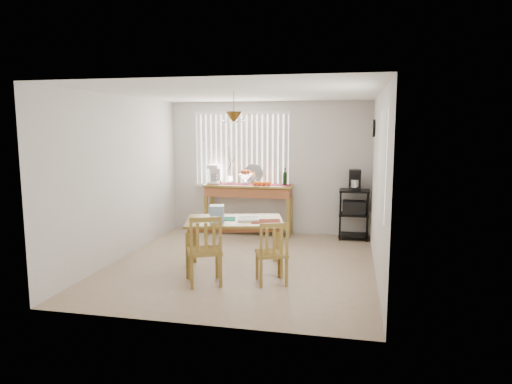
% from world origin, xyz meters
% --- Properties ---
extents(ground, '(4.00, 4.50, 0.01)m').
position_xyz_m(ground, '(0.00, 0.00, -0.01)').
color(ground, tan).
extents(room_shell, '(4.20, 4.70, 2.70)m').
position_xyz_m(room_shell, '(0.00, 0.02, 1.69)').
color(room_shell, silver).
rests_on(room_shell, ground).
extents(sideboard, '(1.75, 0.49, 0.98)m').
position_xyz_m(sideboard, '(-0.34, 1.98, 0.74)').
color(sideboard, olive).
rests_on(sideboard, ground).
extents(sideboard_items, '(1.66, 0.42, 0.75)m').
position_xyz_m(sideboard_items, '(-0.62, 2.00, 1.13)').
color(sideboard_items, maroon).
rests_on(sideboard_items, sideboard).
extents(wire_cart, '(0.55, 0.44, 0.94)m').
position_xyz_m(wire_cart, '(1.68, 1.99, 0.56)').
color(wire_cart, black).
rests_on(wire_cart, ground).
extents(cart_items, '(0.22, 0.26, 0.39)m').
position_xyz_m(cart_items, '(1.68, 2.00, 1.11)').
color(cart_items, black).
rests_on(cart_items, wire_cart).
extents(dining_table, '(1.58, 1.22, 0.75)m').
position_xyz_m(dining_table, '(-0.05, -0.29, 0.67)').
color(dining_table, olive).
rests_on(dining_table, ground).
extents(table_items, '(1.16, 0.53, 0.24)m').
position_xyz_m(table_items, '(-0.15, -0.44, 0.84)').
color(table_items, '#147255').
rests_on(table_items, dining_table).
extents(chair_left, '(0.58, 0.58, 0.95)m').
position_xyz_m(chair_left, '(-0.27, -1.03, 0.47)').
color(chair_left, olive).
rests_on(chair_left, ground).
extents(chair_right, '(0.51, 0.51, 0.87)m').
position_xyz_m(chair_right, '(0.61, -0.82, 0.43)').
color(chair_right, olive).
rests_on(chair_right, ground).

